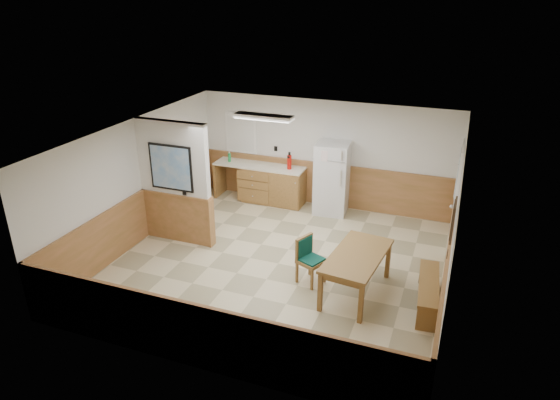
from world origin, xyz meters
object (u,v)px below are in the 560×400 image
at_px(refrigerator, 332,178).
at_px(dining_table, 357,259).
at_px(soap_bottle, 229,157).
at_px(dining_chair, 308,256).
at_px(dining_bench, 428,288).
at_px(fire_extinguisher, 289,162).

height_order(refrigerator, dining_table, refrigerator).
bearing_deg(soap_bottle, dining_chair, -45.48).
relative_size(refrigerator, dining_bench, 1.13).
bearing_deg(dining_chair, dining_table, 17.77).
xyz_separation_m(dining_bench, soap_bottle, (-5.02, 3.05, 0.67)).
distance_m(refrigerator, dining_table, 3.33).
bearing_deg(dining_bench, dining_table, 178.43).
xyz_separation_m(dining_table, dining_bench, (1.18, 0.05, -0.32)).
bearing_deg(dining_bench, fire_extinguisher, 134.53).
relative_size(dining_chair, soap_bottle, 4.01).
height_order(dining_bench, fire_extinguisher, fire_extinguisher).
height_order(refrigerator, fire_extinguisher, refrigerator).
relative_size(dining_bench, fire_extinguisher, 3.57).
height_order(dining_table, dining_chair, dining_chair).
distance_m(dining_table, soap_bottle, 4.95).
bearing_deg(refrigerator, dining_bench, -54.85).
bearing_deg(dining_chair, refrigerator, 121.00).
height_order(dining_bench, dining_chair, dining_chair).
distance_m(fire_extinguisher, soap_bottle, 1.53).
relative_size(refrigerator, fire_extinguisher, 4.02).
xyz_separation_m(refrigerator, dining_bench, (2.45, -3.02, -0.48)).
xyz_separation_m(refrigerator, dining_chair, (0.39, -2.99, -0.33)).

